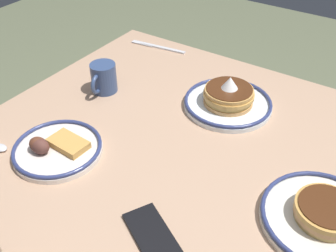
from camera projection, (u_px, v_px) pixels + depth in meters
dining_table at (186, 172)px, 1.08m from camera, size 1.13×0.99×0.74m
plate_near_main at (228, 100)px, 1.15m from camera, size 0.26×0.26×0.10m
plate_center_pancakes at (324, 217)px, 0.81m from camera, size 0.27×0.27×0.05m
plate_far_companion at (56, 148)px, 0.99m from camera, size 0.23×0.23×0.05m
coffee_mug at (103, 78)px, 1.20m from camera, size 0.08×0.11×0.09m
cell_phone at (152, 234)px, 0.80m from camera, size 0.16×0.13×0.01m
butter_knife at (158, 47)px, 1.46m from camera, size 0.22×0.04×0.01m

